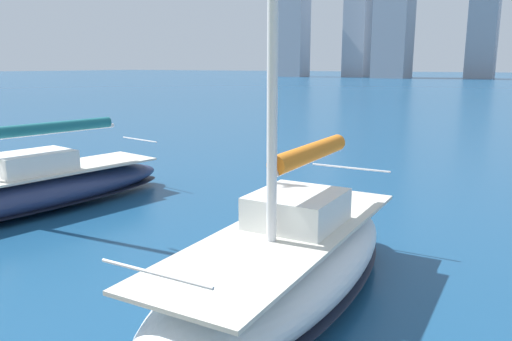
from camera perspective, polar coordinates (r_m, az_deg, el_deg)
name	(u,v)px	position (r m, az deg, el deg)	size (l,w,h in m)	color
sailboat_orange	(286,259)	(8.55, 3.50, -10.10)	(2.67, 7.24, 11.41)	silver
sailboat_teal	(16,190)	(14.97, -25.71, -2.00)	(3.65, 9.57, 11.90)	navy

